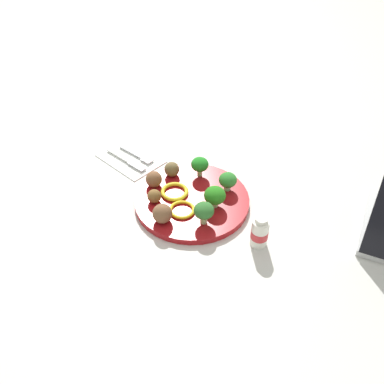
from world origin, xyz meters
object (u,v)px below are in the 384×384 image
broccoli_floret_far_rim (228,180)px  knife (127,160)px  meatball_far_rim (154,179)px  meatball_mid_right (154,196)px  meatball_near_rim (172,169)px  broccoli_floret_back_right (200,165)px  pepper_ring_front_right (182,210)px  napkin (131,158)px  pepper_ring_near_rim (175,192)px  meatball_back_right (162,214)px  yogurt_bottle (260,232)px  fork (137,155)px  plate (192,201)px  broccoli_floret_center (204,211)px  broccoli_floret_front_left (215,196)px

broccoli_floret_far_rim → knife: 0.30m
broccoli_floret_far_rim → meatball_far_rim: 0.18m
meatball_mid_right → meatball_near_rim: bearing=116.3°
broccoli_floret_back_right → pepper_ring_front_right: bearing=-60.7°
napkin → pepper_ring_near_rim: bearing=-5.2°
meatball_back_right → meatball_far_rim: meatball_back_right is taller
meatball_near_rim → pepper_ring_near_rim: (0.06, -0.04, -0.01)m
yogurt_bottle → meatball_mid_right: bearing=-160.1°
broccoli_floret_back_right → fork: (-0.19, -0.06, -0.04)m
pepper_ring_front_right → pepper_ring_near_rim: size_ratio=0.90×
plate → meatball_mid_right: size_ratio=8.29×
pepper_ring_near_rim → knife: pepper_ring_near_rim is taller
broccoli_floret_center → napkin: broccoli_floret_center is taller
meatball_near_rim → knife: (-0.14, -0.04, -0.03)m
broccoli_floret_front_left → broccoli_floret_center: bearing=-68.4°
meatball_mid_right → yogurt_bottle: 0.27m
broccoli_floret_center → yogurt_bottle: bearing=24.4°
broccoli_floret_center → meatball_far_rim: (-0.18, 0.00, -0.02)m
broccoli_floret_back_right → pepper_ring_near_rim: size_ratio=0.77×
broccoli_floret_back_right → meatball_back_right: (0.06, -0.18, -0.01)m
plate → fork: 0.24m
broccoli_floret_front_left → meatball_mid_right: bearing=-138.8°
pepper_ring_near_rim → napkin: (-0.21, 0.02, -0.02)m
broccoli_floret_far_rim → plate: bearing=-112.2°
fork → meatball_far_rim: bearing=-21.3°
plate → broccoli_floret_front_left: (0.06, 0.02, 0.04)m
broccoli_floret_far_rim → broccoli_floret_center: 0.13m
pepper_ring_near_rim → napkin: pepper_ring_near_rim is taller
broccoli_floret_far_rim → meatball_far_rim: size_ratio=1.17×
plate → meatball_near_rim: (-0.10, 0.02, 0.03)m
napkin → fork: bearing=70.8°
fork → plate: bearing=-4.5°
plate → broccoli_floret_far_rim: size_ratio=5.81×
meatball_back_right → pepper_ring_front_right: (0.01, 0.05, -0.02)m
plate → knife: (-0.24, -0.02, -0.00)m
broccoli_floret_front_left → meatball_far_rim: size_ratio=1.29×
meatball_back_right → meatball_mid_right: 0.07m
meatball_mid_right → napkin: (-0.20, 0.07, -0.03)m
pepper_ring_front_right → fork: (-0.26, 0.07, -0.01)m
fork → broccoli_floret_front_left: bearing=0.4°
knife → yogurt_bottle: size_ratio=1.86×
plate → fork: size_ratio=2.31×
broccoli_floret_far_rim → broccoli_floret_center: bearing=-70.7°
pepper_ring_front_right → napkin: size_ratio=0.37×
broccoli_floret_front_left → pepper_ring_front_right: size_ratio=0.85×
meatball_mid_right → broccoli_floret_front_left: bearing=41.2°
meatball_far_rim → pepper_ring_near_rim: bearing=17.7°
fork → broccoli_floret_far_rim: bearing=13.7°
plate → pepper_ring_front_right: size_ratio=4.50×
meatball_far_rim → knife: size_ratio=0.28×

